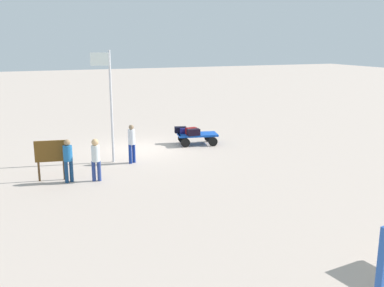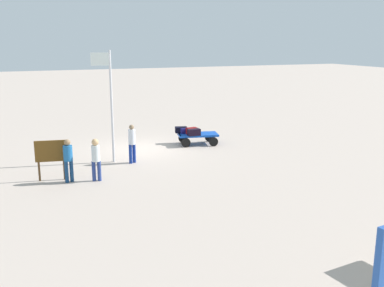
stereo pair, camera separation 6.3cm
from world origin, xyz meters
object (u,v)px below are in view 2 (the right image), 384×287
worker_trailing (68,157)px  flagpole (109,98)px  suitcase_dark (181,130)px  worker_lead (132,141)px  signboard (51,154)px  suitcase_olive (185,131)px  luggage_cart (197,136)px  suitcase_grey (194,132)px  suitcase_maroon (192,131)px  worker_supervisor (96,157)px

worker_trailing → flagpole: (-2.06, -2.17, 1.83)m
suitcase_dark → worker_lead: 4.26m
worker_trailing → flagpole: size_ratio=0.34×
worker_trailing → signboard: (0.57, -0.47, 0.07)m
worker_trailing → suitcase_olive: bearing=-146.1°
signboard → suitcase_olive: bearing=-151.3°
suitcase_dark → signboard: size_ratio=0.43×
luggage_cart → flagpole: bearing=19.9°
suitcase_grey → flagpole: size_ratio=0.13×
suitcase_maroon → worker_trailing: 7.55m
luggage_cart → suitcase_dark: (0.68, -0.55, 0.29)m
suitcase_olive → worker_lead: 4.23m
worker_supervisor → suitcase_grey: bearing=-145.5°
worker_supervisor → signboard: 1.71m
suitcase_grey → worker_supervisor: (5.48, 3.77, 0.22)m
suitcase_maroon → suitcase_olive: size_ratio=1.19×
flagpole → suitcase_olive: bearing=-154.1°
suitcase_maroon → signboard: bearing=25.6°
flagpole → suitcase_dark: bearing=-150.8°
worker_lead → flagpole: flagpole is taller
suitcase_grey → worker_lead: 4.05m
luggage_cart → worker_supervisor: 7.15m
luggage_cart → signboard: 8.14m
suitcase_olive → suitcase_grey: bearing=107.5°
suitcase_dark → flagpole: flagpole is taller
flagpole → worker_trailing: bearing=46.5°
worker_lead → suitcase_dark: bearing=-140.0°
worker_trailing → worker_supervisor: (-0.97, 0.24, -0.01)m
suitcase_grey → worker_trailing: bearing=28.7°
flagpole → worker_supervisor: bearing=65.8°
suitcase_maroon → flagpole: bearing=20.9°
suitcase_maroon → suitcase_olive: bearing=-55.4°
signboard → luggage_cart: bearing=-155.1°
suitcase_grey → worker_supervisor: 6.66m
flagpole → signboard: (2.63, 1.70, -1.76)m
suitcase_dark → flagpole: bearing=29.2°
suitcase_dark → worker_lead: size_ratio=0.40×
worker_lead → luggage_cart: bearing=-151.0°
suitcase_olive → signboard: 7.78m
suitcase_grey → signboard: signboard is taller
suitcase_grey → luggage_cart: bearing=-133.7°
suitcase_maroon → worker_lead: bearing=30.7°
suitcase_maroon → flagpole: (4.43, 1.69, 2.06)m
suitcase_dark → signboard: signboard is taller
luggage_cart → worker_lead: size_ratio=1.28×
worker_lead → worker_supervisor: (1.88, 1.94, -0.01)m
suitcase_grey → worker_trailing: worker_trailing is taller
suitcase_dark → flagpole: size_ratio=0.14×
luggage_cart → signboard: size_ratio=1.40×
worker_supervisor → flagpole: flagpole is taller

